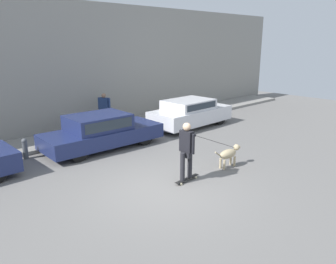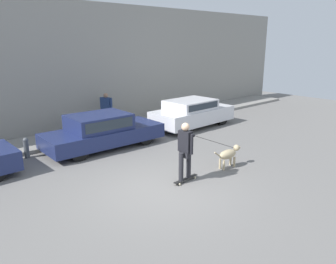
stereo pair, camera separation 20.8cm
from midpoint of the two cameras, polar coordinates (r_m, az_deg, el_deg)
The scene contains 9 objects.
ground_plane at distance 9.04m, azimuth -0.41°, elevation -9.86°, with size 36.00×36.00×0.00m, color slate.
back_wall at distance 14.57m, azimuth -20.19°, elevation 10.25°, with size 32.00×0.30×5.56m.
sidewalk_curb at distance 13.99m, azimuth -17.40°, elevation -1.02°, with size 30.00×1.96×0.14m.
parked_car_1 at distance 12.47m, azimuth -10.87°, elevation 0.08°, with size 4.51×1.89×1.30m.
parked_car_2 at distance 15.39m, azimuth 4.62°, elevation 3.30°, with size 4.13×1.90×1.29m.
dog at distance 10.54m, azimuth 11.07°, elevation -3.82°, with size 1.15×0.34×0.68m.
skateboarder at distance 9.13m, azimuth 3.73°, elevation -2.87°, with size 2.60×0.56×1.73m.
pedestrian_with_bag at distance 15.07m, azimuth -10.22°, elevation 4.07°, with size 0.42×0.70×1.51m.
fire_hydrant at distance 12.17m, azimuth -23.02°, elevation -2.46°, with size 0.18×0.18×0.72m.
Camera 2 is at (-5.31, -6.22, 3.87)m, focal length 35.00 mm.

